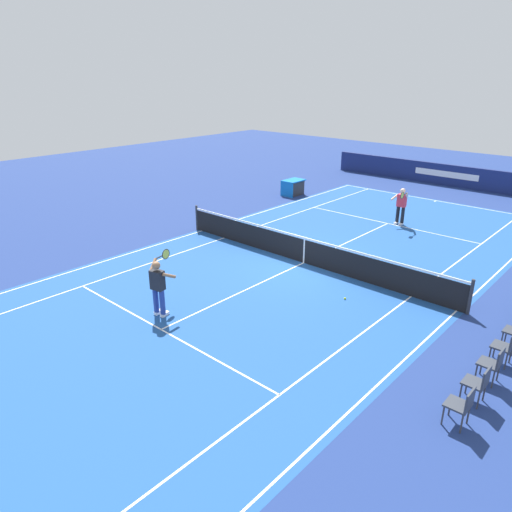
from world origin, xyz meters
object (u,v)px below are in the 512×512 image
object	(u,v)px
tennis_ball	(345,298)
equipment_cart_tarped	(293,187)
spectator_chair_7	(462,404)
tennis_net	(304,250)
tennis_player_far	(401,204)
spectator_chair_6	(479,382)
spectator_chair_4	(506,345)
tennis_player_near	(158,285)
spectator_chair_5	(493,363)

from	to	relation	value
tennis_ball	equipment_cart_tarped	bearing A→B (deg)	-135.21
tennis_ball	spectator_chair_7	size ratio (longest dim) A/B	0.08
tennis_net	tennis_player_far	size ratio (longest dim) A/B	6.89
tennis_player_far	spectator_chair_6	world-z (taller)	tennis_player_far
tennis_net	spectator_chair_4	xyz separation A→B (m)	(1.99, 7.30, 0.03)
equipment_cart_tarped	tennis_player_near	bearing A→B (deg)	23.20
spectator_chair_4	spectator_chair_7	distance (m)	2.79
tennis_player_far	tennis_ball	world-z (taller)	tennis_player_far
spectator_chair_4	equipment_cart_tarped	distance (m)	16.91
tennis_player_far	tennis_ball	distance (m)	8.54
tennis_player_near	spectator_chair_6	bearing A→B (deg)	104.33
tennis_ball	spectator_chair_5	world-z (taller)	spectator_chair_5
tennis_player_far	spectator_chair_4	distance (m)	11.04
tennis_net	tennis_ball	xyz separation A→B (m)	(1.54, 2.70, -0.46)
tennis_player_far	equipment_cart_tarped	distance (m)	7.06
tennis_player_near	spectator_chair_7	world-z (taller)	tennis_player_near
tennis_player_near	equipment_cart_tarped	xyz separation A→B (m)	(-13.64, -5.85, -0.49)
tennis_ball	spectator_chair_7	bearing A→B (deg)	54.84
tennis_ball	spectator_chair_6	world-z (taller)	spectator_chair_6
tennis_player_near	tennis_player_far	world-z (taller)	same
tennis_net	spectator_chair_4	distance (m)	7.57
spectator_chair_5	spectator_chair_7	xyz separation A→B (m)	(1.86, 0.00, 0.00)
tennis_net	spectator_chair_5	distance (m)	7.87
equipment_cart_tarped	tennis_ball	bearing A→B (deg)	44.79
tennis_net	spectator_chair_7	size ratio (longest dim) A/B	13.30
spectator_chair_4	equipment_cart_tarped	xyz separation A→B (m)	(-9.74, -13.82, -0.08)
tennis_net	tennis_ball	world-z (taller)	tennis_net
spectator_chair_6	equipment_cart_tarped	xyz separation A→B (m)	(-11.60, -13.82, -0.08)
tennis_player_far	equipment_cart_tarped	bearing A→B (deg)	-99.04
tennis_player_far	spectator_chair_6	size ratio (longest dim) A/B	1.93
spectator_chair_4	equipment_cart_tarped	bearing A→B (deg)	-125.16
spectator_chair_7	equipment_cart_tarped	world-z (taller)	spectator_chair_7
tennis_ball	tennis_net	bearing A→B (deg)	-119.76
tennis_net	tennis_player_near	bearing A→B (deg)	-6.55
tennis_player_far	equipment_cart_tarped	world-z (taller)	tennis_player_far
spectator_chair_4	spectator_chair_7	world-z (taller)	same
spectator_chair_4	equipment_cart_tarped	size ratio (longest dim) A/B	0.70
spectator_chair_4	spectator_chair_6	bearing A→B (deg)	0.00
tennis_net	equipment_cart_tarped	bearing A→B (deg)	-139.90
tennis_ball	spectator_chair_5	distance (m)	4.83
tennis_ball	equipment_cart_tarped	distance (m)	13.10
spectator_chair_5	spectator_chair_4	bearing A→B (deg)	180.00
equipment_cart_tarped	spectator_chair_5	bearing A→B (deg)	52.34
tennis_ball	equipment_cart_tarped	world-z (taller)	equipment_cart_tarped
tennis_ball	spectator_chair_4	world-z (taller)	spectator_chair_4
tennis_player_near	spectator_chair_4	xyz separation A→B (m)	(-3.90, 7.98, -0.41)
tennis_ball	spectator_chair_7	distance (m)	5.65
tennis_player_near	tennis_ball	distance (m)	5.58
equipment_cart_tarped	tennis_player_far	bearing A→B (deg)	80.96
tennis_player_near	spectator_chair_6	world-z (taller)	tennis_player_near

